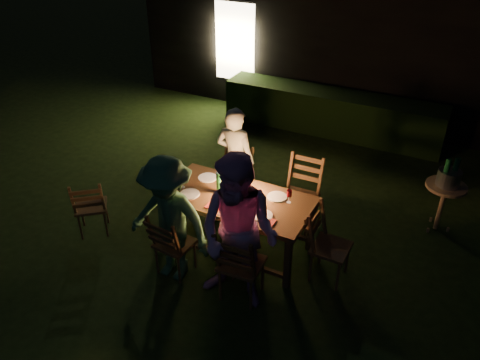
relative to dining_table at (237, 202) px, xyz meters
The scene contains 29 objects.
garden_envelope 6.43m from the dining_table, 85.62° to the left, with size 40.00×40.00×3.20m.
dining_table is the anchor object (origin of this frame).
chair_near_left 0.99m from the dining_table, 120.67° to the right, with size 0.45×0.48×0.93m.
chair_near_right 0.98m from the dining_table, 59.92° to the right, with size 0.49×0.52×1.03m.
chair_far_left 0.98m from the dining_table, 120.12° to the left, with size 0.47×0.50×0.98m.
chair_far_right 1.02m from the dining_table, 54.29° to the left, with size 0.48×0.51×1.07m.
chair_end 1.30m from the dining_table, ahead, with size 0.48×0.45×0.98m.
chair_spare 2.03m from the dining_table, 162.23° to the right, with size 0.59×0.59×0.91m.
person_house_side 0.94m from the dining_table, 118.50° to the left, with size 0.58×0.38×1.58m, color beige.
person_opp_right 0.96m from the dining_table, 61.50° to the right, with size 0.91×0.71×1.86m, color #CD8DC1.
person_opp_left 0.94m from the dining_table, 119.02° to the right, with size 1.05×0.60×1.62m, color #366D45.
lantern 0.25m from the dining_table, 44.74° to the left, with size 0.16×0.16×0.35m.
plate_far_left 0.60m from the dining_table, 157.94° to the left, with size 0.25×0.25×0.01m, color white.
plate_near_left 0.60m from the dining_table, 158.46° to the right, with size 0.25×0.25×0.01m, color white.
plate_far_right 0.51m from the dining_table, 25.80° to the left, with size 0.25×0.25×0.01m, color white.
plate_near_right 0.51m from the dining_table, 26.31° to the right, with size 0.25×0.25×0.01m, color white.
wineglass_a 0.44m from the dining_table, 136.72° to the left, with size 0.06×0.06×0.18m, color #59070F, non-canonical shape.
wineglass_b 0.75m from the dining_table, behind, with size 0.06×0.06×0.18m, color #59070F, non-canonical shape.
wineglass_c 0.44m from the dining_table, 43.28° to the right, with size 0.06×0.06×0.18m, color #59070F, non-canonical shape.
wineglass_d 0.67m from the dining_table, 15.93° to the left, with size 0.06×0.06×0.18m, color #59070F, non-canonical shape.
wineglass_e 0.36m from the dining_table, 108.69° to the right, with size 0.06×0.06×0.18m, color silver, non-canonical shape.
bottle_table 0.33m from the dining_table, behind, with size 0.07×0.07×0.28m, color #0F471E.
napkin_left 0.36m from the dining_table, 115.37° to the right, with size 0.18×0.14×0.01m, color red.
napkin_right 0.63m from the dining_table, 28.87° to the right, with size 0.18×0.14×0.01m, color red.
phone 0.69m from the dining_table, 154.44° to the right, with size 0.14×0.07×0.01m, color black.
side_table 2.81m from the dining_table, 34.92° to the left, with size 0.53×0.53×0.72m.
ice_bucket 2.81m from the dining_table, 34.92° to the left, with size 0.30×0.30×0.22m, color #A5A8AD.
bottle_bucket_a 2.75m from the dining_table, 34.83° to the left, with size 0.07×0.07×0.32m, color #0F471E.
bottle_bucket_b 2.87m from the dining_table, 35.00° to the left, with size 0.07×0.07×0.32m, color #0F471E.
Camera 1 is at (1.73, -4.49, 4.01)m, focal length 35.00 mm.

